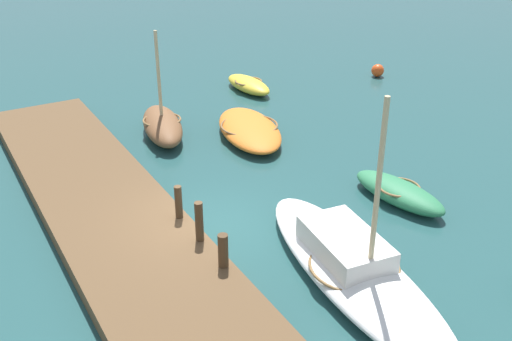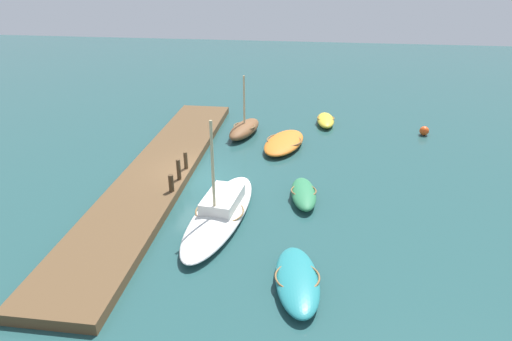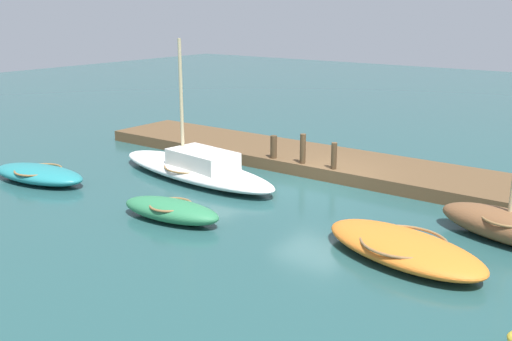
% 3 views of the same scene
% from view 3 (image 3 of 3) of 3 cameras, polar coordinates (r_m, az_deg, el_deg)
% --- Properties ---
extents(ground_plane, '(84.00, 84.00, 0.00)m').
position_cam_3_polar(ground_plane, '(20.21, 5.81, -1.40)').
color(ground_plane, '#234C4C').
extents(dock_platform, '(21.86, 3.37, 0.44)m').
position_cam_3_polar(dock_platform, '(21.99, 8.78, 0.50)').
color(dock_platform, brown).
rests_on(dock_platform, ground_plane).
extents(motorboat_orange, '(4.70, 3.04, 0.60)m').
position_cam_3_polar(motorboat_orange, '(14.65, 14.05, -7.21)').
color(motorboat_orange, orange).
rests_on(motorboat_orange, ground_plane).
extents(rowboat_green, '(3.31, 1.52, 0.61)m').
position_cam_3_polar(rowboat_green, '(16.89, -8.23, -3.80)').
color(rowboat_green, '#2D7A4C').
rests_on(rowboat_green, ground_plane).
extents(sailboat_white, '(7.65, 2.97, 4.84)m').
position_cam_3_polar(sailboat_white, '(20.83, -5.84, 0.27)').
color(sailboat_white, white).
rests_on(sailboat_white, ground_plane).
extents(rowboat_teal, '(4.03, 2.06, 0.58)m').
position_cam_3_polar(rowboat_teal, '(21.68, -20.27, -0.31)').
color(rowboat_teal, teal).
rests_on(rowboat_teal, ground_plane).
extents(rowboat_brown, '(3.98, 2.20, 3.89)m').
position_cam_3_polar(rowboat_brown, '(16.55, 23.18, -4.89)').
color(rowboat_brown, brown).
rests_on(rowboat_brown, ground_plane).
extents(mooring_post_west, '(0.20, 0.20, 0.93)m').
position_cam_3_polar(mooring_post_west, '(20.48, 7.55, 1.41)').
color(mooring_post_west, '#47331E').
rests_on(mooring_post_west, dock_platform).
extents(mooring_post_mid_west, '(0.21, 0.21, 1.07)m').
position_cam_3_polar(mooring_post_mid_west, '(21.09, 4.55, 2.11)').
color(mooring_post_mid_west, '#47331E').
rests_on(mooring_post_mid_west, dock_platform).
extents(mooring_post_mid_east, '(0.24, 0.24, 0.85)m').
position_cam_3_polar(mooring_post_mid_east, '(21.80, 1.72, 2.30)').
color(mooring_post_mid_east, '#47331E').
rests_on(mooring_post_mid_east, dock_platform).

